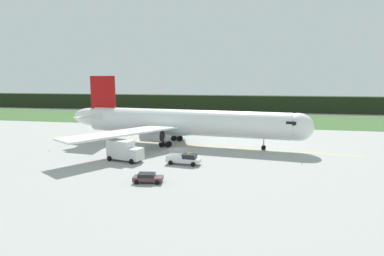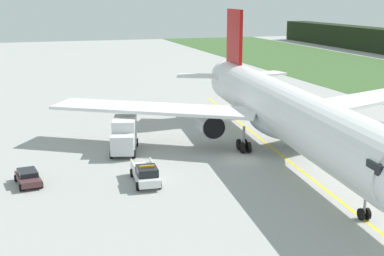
{
  "view_description": "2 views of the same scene",
  "coord_description": "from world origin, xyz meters",
  "px_view_note": "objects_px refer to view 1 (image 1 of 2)",
  "views": [
    {
      "loc": [
        15.76,
        -60.87,
        13.91
      ],
      "look_at": [
        1.93,
        6.25,
        3.48
      ],
      "focal_mm": 29.58,
      "sensor_mm": 36.0,
      "label": 1
    },
    {
      "loc": [
        50.38,
        -21.07,
        16.6
      ],
      "look_at": [
        -0.45,
        -5.13,
        3.65
      ],
      "focal_mm": 51.07,
      "sensor_mm": 36.0,
      "label": 2
    }
  ],
  "objects_px": {
    "catering_truck": "(124,150)",
    "staff_car": "(148,177)",
    "airliner": "(182,123)",
    "ops_pickup_truck": "(185,159)"
  },
  "relations": [
    {
      "from": "staff_car",
      "to": "airliner",
      "type": "bearing_deg",
      "value": 92.93
    },
    {
      "from": "catering_truck",
      "to": "staff_car",
      "type": "distance_m",
      "value": 13.05
    },
    {
      "from": "catering_truck",
      "to": "staff_car",
      "type": "relative_size",
      "value": 1.59
    },
    {
      "from": "catering_truck",
      "to": "staff_car",
      "type": "bearing_deg",
      "value": -52.3
    },
    {
      "from": "ops_pickup_truck",
      "to": "catering_truck",
      "type": "bearing_deg",
      "value": 179.53
    },
    {
      "from": "airliner",
      "to": "staff_car",
      "type": "height_order",
      "value": "airliner"
    },
    {
      "from": "ops_pickup_truck",
      "to": "airliner",
      "type": "bearing_deg",
      "value": 104.85
    },
    {
      "from": "airliner",
      "to": "ops_pickup_truck",
      "type": "bearing_deg",
      "value": -75.15
    },
    {
      "from": "ops_pickup_truck",
      "to": "catering_truck",
      "type": "relative_size",
      "value": 0.86
    },
    {
      "from": "airliner",
      "to": "staff_car",
      "type": "bearing_deg",
      "value": -87.07
    }
  ]
}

